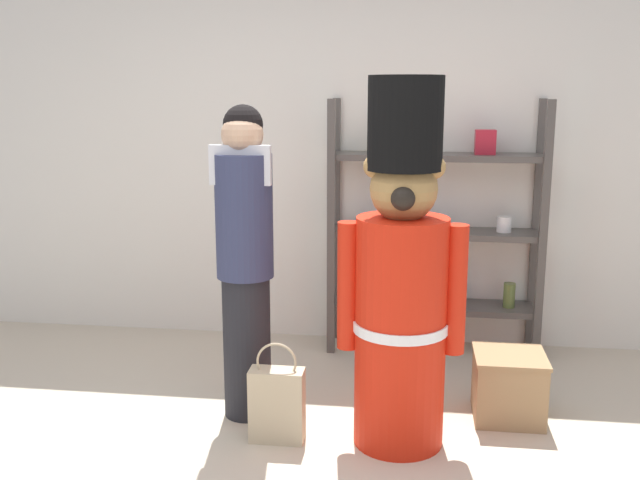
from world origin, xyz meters
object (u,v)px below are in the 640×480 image
(person_shopper, at_px, (245,255))
(teddy_bear_guard, at_px, (401,285))
(shopping_bag, at_px, (277,404))
(display_crate, at_px, (508,386))
(merchandise_shelf, at_px, (435,229))

(person_shopper, bearing_deg, teddy_bear_guard, -14.30)
(person_shopper, relative_size, shopping_bag, 3.21)
(display_crate, bearing_deg, person_shopper, -174.50)
(teddy_bear_guard, bearing_deg, display_crate, 30.69)
(person_shopper, bearing_deg, shopping_bag, -52.36)
(display_crate, bearing_deg, merchandise_shelf, 111.21)
(teddy_bear_guard, relative_size, shopping_bag, 3.48)
(person_shopper, height_order, display_crate, person_shopper)
(merchandise_shelf, bearing_deg, teddy_bear_guard, -98.02)
(shopping_bag, bearing_deg, teddy_bear_guard, 6.67)
(person_shopper, distance_m, display_crate, 1.57)
(person_shopper, bearing_deg, merchandise_shelf, 48.42)
(shopping_bag, xyz_separation_m, display_crate, (1.18, 0.41, -0.02))
(person_shopper, height_order, shopping_bag, person_shopper)
(teddy_bear_guard, height_order, display_crate, teddy_bear_guard)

